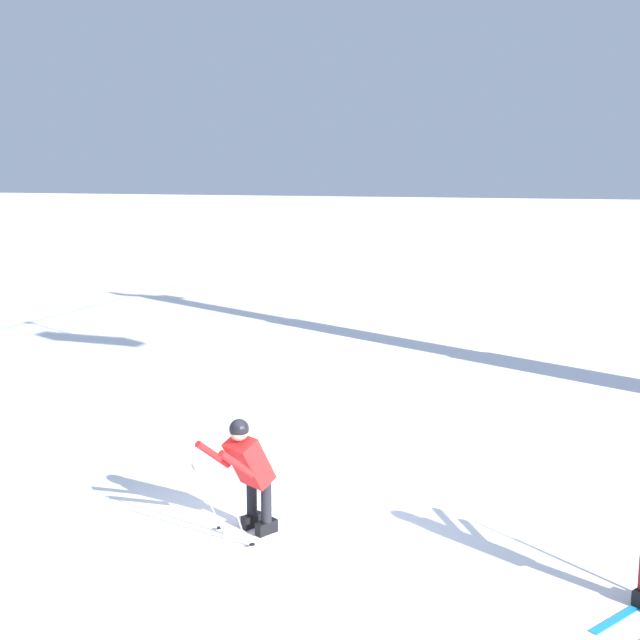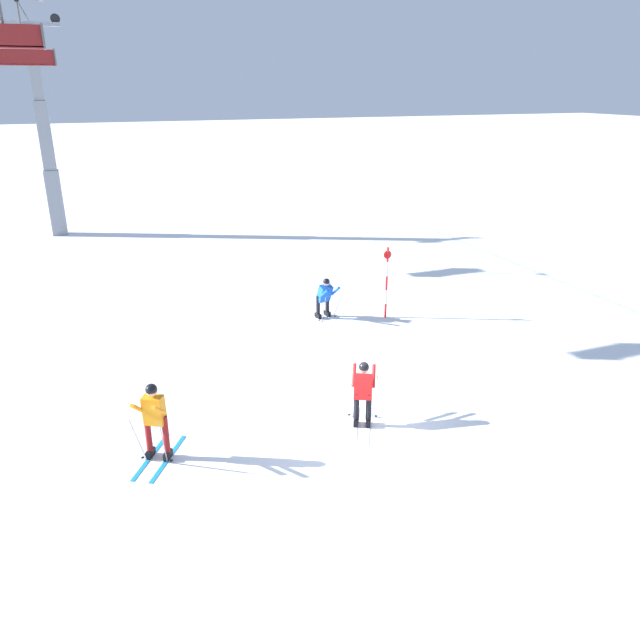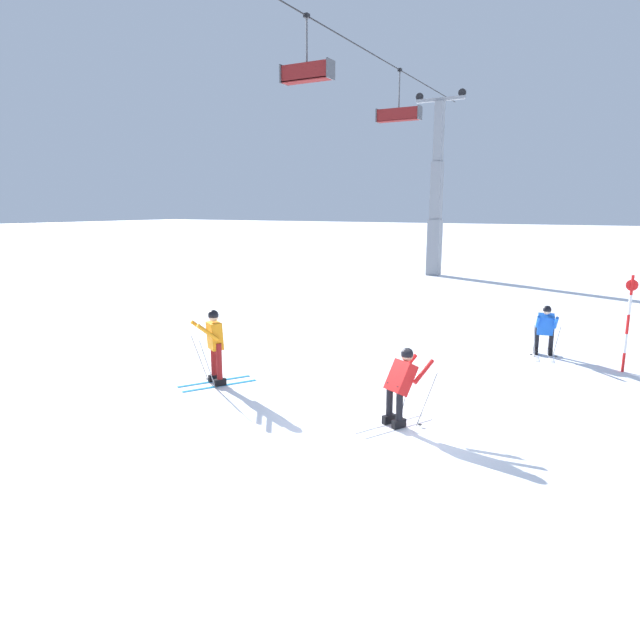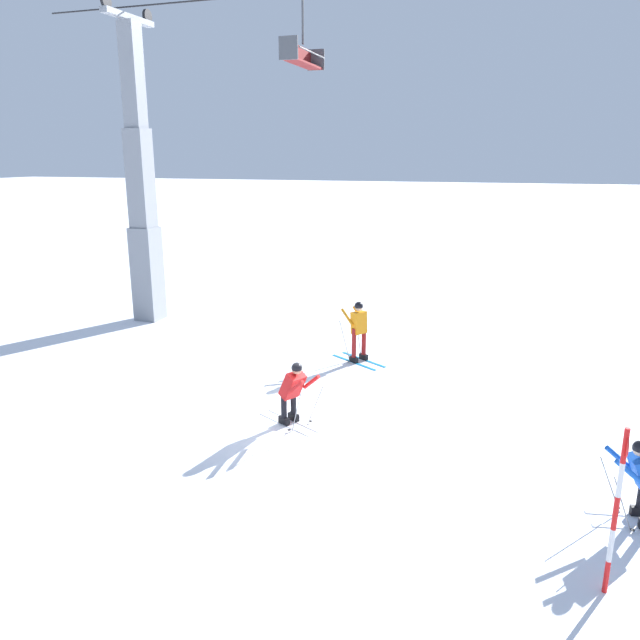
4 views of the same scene
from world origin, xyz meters
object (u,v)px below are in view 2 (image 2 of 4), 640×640
Objects in this scene: trail_marker_pole at (387,281)px; skier_distant_downhill at (154,416)px; chairlift_seat_second at (4,35)px; skier_carving_main at (363,390)px; lift_tower_far at (47,148)px; chairlift_seat_middle at (25,57)px; skier_distant_uphill at (325,296)px.

trail_marker_pole is 1.36× the size of skier_distant_downhill.
skier_carving_main is at bearing -139.90° from chairlift_seat_second.
trail_marker_pole is (-2.10, -10.52, -7.37)m from chairlift_seat_second.
lift_tower_far is at bearing 0.00° from chairlift_seat_second.
chairlift_seat_middle is (16.86, 6.84, 7.62)m from skier_carving_main.
skier_distant_uphill is (6.68, -1.70, -0.04)m from skier_carving_main.
chairlift_seat_middle is at bearing 39.99° from skier_distant_uphill.
lift_tower_far is (23.39, 6.84, 3.60)m from skier_carving_main.
skier_distant_uphill is (-16.71, -8.54, -3.64)m from lift_tower_far.
skier_carving_main is 24.63m from lift_tower_far.
lift_tower_far is 20.55m from trail_marker_pole.
lift_tower_far reaches higher than chairlift_seat_middle.
lift_tower_far is 19.12m from skier_distant_uphill.
chairlift_seat_middle reaches higher than skier_carving_main.
skier_distant_downhill reaches higher than skier_carving_main.
skier_carving_main is 7.07m from trail_marker_pole.
trail_marker_pole is at bearing -108.44° from skier_distant_uphill.
skier_distant_uphill is 9.09m from skier_distant_downhill.
lift_tower_far is 4.32× the size of trail_marker_pole.
chairlift_seat_middle reaches higher than skier_distant_uphill.
chairlift_seat_middle is at bearing 7.35° from skier_distant_downhill.
trail_marker_pole is at bearing -55.27° from skier_distant_downhill.
trail_marker_pole is at bearing -101.32° from chairlift_seat_second.
skier_carving_main is 0.16× the size of lift_tower_far.
skier_distant_downhill is (-23.18, -2.15, -3.41)m from lift_tower_far.
trail_marker_pole is (-10.84, -10.52, -7.17)m from chairlift_seat_middle.
trail_marker_pole reaches higher than skier_distant_downhill.
chairlift_seat_middle is 16.72m from trail_marker_pole.
skier_distant_uphill is at bearing 71.56° from trail_marker_pole.
chairlift_seat_second and chairlift_seat_middle have the same top height.
lift_tower_far is 5.87× the size of skier_distant_downhill.
skier_distant_uphill is at bearing -152.93° from lift_tower_far.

